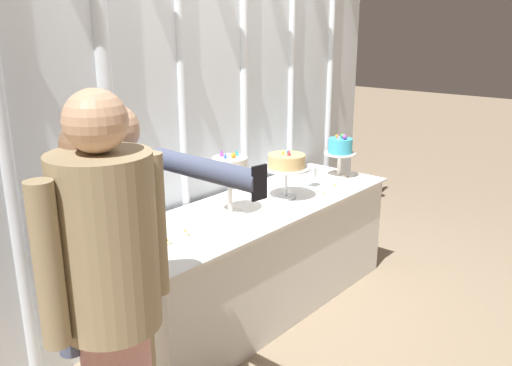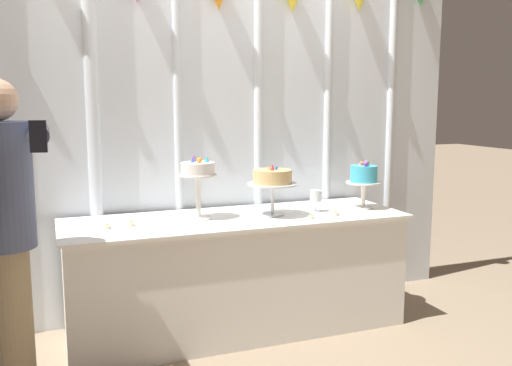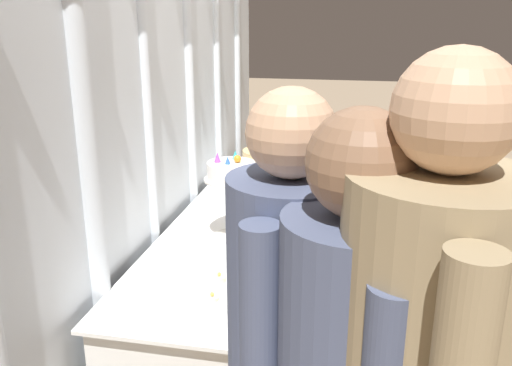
{
  "view_description": "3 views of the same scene",
  "coord_description": "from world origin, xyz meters",
  "px_view_note": "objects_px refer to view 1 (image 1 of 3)",
  "views": [
    {
      "loc": [
        -2.45,
        -1.96,
        1.85
      ],
      "look_at": [
        -0.09,
        0.05,
        0.91
      ],
      "focal_mm": 37.16,
      "sensor_mm": 36.0,
      "label": 1
    },
    {
      "loc": [
        -1.08,
        -3.11,
        1.46
      ],
      "look_at": [
        0.11,
        0.04,
        0.96
      ],
      "focal_mm": 38.58,
      "sensor_mm": 36.0,
      "label": 2
    },
    {
      "loc": [
        -2.42,
        -0.43,
        1.71
      ],
      "look_at": [
        0.2,
        0.1,
        0.86
      ],
      "focal_mm": 37.78,
      "sensor_mm": 36.0,
      "label": 3
    }
  ],
  "objects_px": {
    "tealight_far_left": "(167,242)",
    "guest_man_pink_jacket": "(105,305)",
    "cake_display_rightmost": "(340,148)",
    "tealight_far_right": "(334,187)",
    "tealight_near_right": "(323,195)",
    "guest_man_dark_suit": "(112,313)",
    "wine_glass": "(311,173)",
    "tealight_near_left": "(185,234)",
    "guest_girl_blue_dress": "(126,272)",
    "cake_display_center": "(286,164)",
    "cake_display_leftmost": "(230,169)",
    "cake_table": "(259,257)"
  },
  "relations": [
    {
      "from": "cake_display_leftmost",
      "to": "tealight_near_left",
      "type": "xyz_separation_m",
      "value": [
        -0.42,
        -0.05,
        -0.27
      ]
    },
    {
      "from": "cake_display_leftmost",
      "to": "cake_display_center",
      "type": "height_order",
      "value": "cake_display_leftmost"
    },
    {
      "from": "cake_display_center",
      "to": "tealight_near_left",
      "type": "bearing_deg",
      "value": 178.92
    },
    {
      "from": "tealight_near_left",
      "to": "guest_man_pink_jacket",
      "type": "xyz_separation_m",
      "value": [
        -0.84,
        -0.5,
        0.12
      ]
    },
    {
      "from": "tealight_near_right",
      "to": "guest_girl_blue_dress",
      "type": "bearing_deg",
      "value": -174.34
    },
    {
      "from": "tealight_far_right",
      "to": "cake_display_center",
      "type": "bearing_deg",
      "value": 159.57
    },
    {
      "from": "tealight_near_left",
      "to": "tealight_near_right",
      "type": "relative_size",
      "value": 1.17
    },
    {
      "from": "cake_display_leftmost",
      "to": "cake_display_center",
      "type": "xyz_separation_m",
      "value": [
        0.46,
        -0.07,
        -0.05
      ]
    },
    {
      "from": "tealight_near_left",
      "to": "guest_man_pink_jacket",
      "type": "height_order",
      "value": "guest_man_pink_jacket"
    },
    {
      "from": "tealight_far_left",
      "to": "tealight_far_right",
      "type": "bearing_deg",
      "value": -5.93
    },
    {
      "from": "cake_display_center",
      "to": "tealight_near_right",
      "type": "xyz_separation_m",
      "value": [
        0.19,
        -0.17,
        -0.22
      ]
    },
    {
      "from": "cake_display_center",
      "to": "tealight_near_right",
      "type": "relative_size",
      "value": 7.69
    },
    {
      "from": "wine_glass",
      "to": "guest_man_dark_suit",
      "type": "height_order",
      "value": "guest_man_dark_suit"
    },
    {
      "from": "tealight_far_left",
      "to": "guest_man_dark_suit",
      "type": "bearing_deg",
      "value": -140.67
    },
    {
      "from": "tealight_near_right",
      "to": "guest_man_dark_suit",
      "type": "bearing_deg",
      "value": -167.23
    },
    {
      "from": "cake_display_rightmost",
      "to": "tealight_far_left",
      "type": "height_order",
      "value": "cake_display_rightmost"
    },
    {
      "from": "cake_table",
      "to": "cake_display_rightmost",
      "type": "bearing_deg",
      "value": -2.86
    },
    {
      "from": "guest_man_pink_jacket",
      "to": "guest_man_dark_suit",
      "type": "relative_size",
      "value": 0.94
    },
    {
      "from": "cake_display_rightmost",
      "to": "guest_man_pink_jacket",
      "type": "distance_m",
      "value": 2.44
    },
    {
      "from": "wine_glass",
      "to": "tealight_far_left",
      "type": "relative_size",
      "value": 3.11
    },
    {
      "from": "guest_man_pink_jacket",
      "to": "guest_man_dark_suit",
      "type": "xyz_separation_m",
      "value": [
        -0.06,
        -0.14,
        0.05
      ]
    },
    {
      "from": "tealight_far_left",
      "to": "guest_girl_blue_dress",
      "type": "bearing_deg",
      "value": -145.44
    },
    {
      "from": "cake_display_rightmost",
      "to": "wine_glass",
      "type": "xyz_separation_m",
      "value": [
        -0.35,
        0.01,
        -0.11
      ]
    },
    {
      "from": "cake_display_center",
      "to": "cake_display_rightmost",
      "type": "bearing_deg",
      "value": 0.15
    },
    {
      "from": "tealight_near_left",
      "to": "cake_display_rightmost",
      "type": "bearing_deg",
      "value": -0.55
    },
    {
      "from": "wine_glass",
      "to": "tealight_near_left",
      "type": "bearing_deg",
      "value": 179.85
    },
    {
      "from": "cake_display_leftmost",
      "to": "guest_girl_blue_dress",
      "type": "height_order",
      "value": "guest_girl_blue_dress"
    },
    {
      "from": "cake_table",
      "to": "tealight_far_left",
      "type": "bearing_deg",
      "value": -177.04
    },
    {
      "from": "cake_display_rightmost",
      "to": "tealight_far_right",
      "type": "xyz_separation_m",
      "value": [
        -0.29,
        -0.14,
        -0.21
      ]
    },
    {
      "from": "tealight_near_right",
      "to": "tealight_far_right",
      "type": "distance_m",
      "value": 0.19
    },
    {
      "from": "guest_man_pink_jacket",
      "to": "cake_display_center",
      "type": "bearing_deg",
      "value": 15.69
    },
    {
      "from": "cake_display_center",
      "to": "tealight_near_left",
      "type": "distance_m",
      "value": 0.91
    },
    {
      "from": "cake_display_leftmost",
      "to": "tealight_near_right",
      "type": "xyz_separation_m",
      "value": [
        0.65,
        -0.24,
        -0.27
      ]
    },
    {
      "from": "guest_girl_blue_dress",
      "to": "guest_man_dark_suit",
      "type": "height_order",
      "value": "guest_man_dark_suit"
    },
    {
      "from": "cake_display_rightmost",
      "to": "guest_girl_blue_dress",
      "type": "distance_m",
      "value": 2.22
    },
    {
      "from": "cake_display_rightmost",
      "to": "guest_man_dark_suit",
      "type": "xyz_separation_m",
      "value": [
        -2.45,
        -0.62,
        -0.04
      ]
    },
    {
      "from": "cake_display_rightmost",
      "to": "tealight_far_right",
      "type": "bearing_deg",
      "value": -153.69
    },
    {
      "from": "wine_glass",
      "to": "tealight_near_left",
      "type": "height_order",
      "value": "wine_glass"
    },
    {
      "from": "tealight_near_left",
      "to": "tealight_far_right",
      "type": "relative_size",
      "value": 1.21
    },
    {
      "from": "guest_girl_blue_dress",
      "to": "cake_table",
      "type": "bearing_deg",
      "value": 16.66
    },
    {
      "from": "cake_display_leftmost",
      "to": "tealight_near_left",
      "type": "bearing_deg",
      "value": -172.64
    },
    {
      "from": "wine_glass",
      "to": "guest_girl_blue_dress",
      "type": "height_order",
      "value": "guest_girl_blue_dress"
    },
    {
      "from": "cake_table",
      "to": "tealight_far_left",
      "type": "height_order",
      "value": "tealight_far_left"
    },
    {
      "from": "tealight_far_right",
      "to": "guest_man_pink_jacket",
      "type": "relative_size",
      "value": 0.03
    },
    {
      "from": "tealight_near_left",
      "to": "guest_man_dark_suit",
      "type": "relative_size",
      "value": 0.03
    },
    {
      "from": "tealight_far_left",
      "to": "guest_man_pink_jacket",
      "type": "height_order",
      "value": "guest_man_pink_jacket"
    },
    {
      "from": "cake_display_leftmost",
      "to": "tealight_near_right",
      "type": "bearing_deg",
      "value": -20.67
    },
    {
      "from": "cake_display_center",
      "to": "guest_girl_blue_dress",
      "type": "bearing_deg",
      "value": -167.29
    },
    {
      "from": "tealight_far_left",
      "to": "wine_glass",
      "type": "bearing_deg",
      "value": 0.37
    },
    {
      "from": "cake_display_leftmost",
      "to": "guest_man_dark_suit",
      "type": "bearing_deg",
      "value": -152.35
    }
  ]
}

